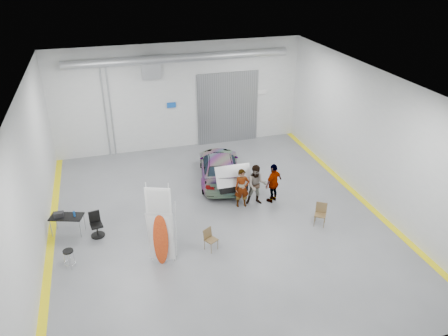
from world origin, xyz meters
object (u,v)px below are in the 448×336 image
object	(u,v)px
folding_chair_near	(211,243)
office_chair	(97,226)
shop_stool	(70,259)
work_table	(64,216)
surfboard_display	(163,232)
person_a	(242,188)
person_c	(274,183)
sedan_car	(220,167)
folding_chair_far	(320,218)
person_b	(257,185)

from	to	relation	value
folding_chair_near	office_chair	xyz separation A→B (m)	(-4.20, 2.19, 0.19)
shop_stool	work_table	world-z (taller)	work_table
surfboard_display	person_a	bearing A→B (deg)	57.61
surfboard_display	folding_chair_near	size ratio (longest dim) A/B	3.78
person_c	folding_chair_near	world-z (taller)	person_c
sedan_car	work_table	bearing A→B (deg)	32.81
work_table	surfboard_display	bearing A→B (deg)	-39.28
office_chair	folding_chair_far	bearing A→B (deg)	-21.56
person_b	work_table	world-z (taller)	person_b
sedan_car	folding_chair_far	bearing A→B (deg)	132.50
person_b	surfboard_display	bearing A→B (deg)	-134.50
shop_stool	work_table	size ratio (longest dim) A/B	0.54
person_c	folding_chair_far	xyz separation A→B (m)	(1.18, -2.34, -0.65)
person_a	person_c	bearing A→B (deg)	6.50
person_a	shop_stool	xyz separation A→B (m)	(-7.35, -2.34, -0.52)
folding_chair_near	shop_stool	world-z (taller)	folding_chair_near
person_a	folding_chair_far	world-z (taller)	person_a
person_b	person_c	size ratio (longest dim) A/B	1.02
sedan_car	person_b	distance (m)	2.89
person_b	person_c	distance (m)	0.82
sedan_car	work_table	xyz separation A→B (m)	(-7.26, -2.74, 0.12)
surfboard_display	shop_stool	world-z (taller)	surfboard_display
person_c	person_a	bearing A→B (deg)	-31.72
folding_chair_far	work_table	distance (m)	10.49
person_c	folding_chair_near	bearing A→B (deg)	4.91
folding_chair_near	work_table	world-z (taller)	work_table
person_a	folding_chair_near	bearing A→B (deg)	-121.79
surfboard_display	office_chair	distance (m)	3.51
person_b	folding_chair_near	world-z (taller)	person_b
person_a	surfboard_display	bearing A→B (deg)	-136.88
sedan_car	person_a	xyz separation A→B (m)	(0.28, -2.71, 0.21)
sedan_car	person_b	world-z (taller)	person_b
person_a	sedan_car	bearing A→B (deg)	102.35
folding_chair_near	work_table	bearing A→B (deg)	122.47
sedan_car	work_table	distance (m)	7.76
person_b	surfboard_display	distance (m)	5.53
sedan_car	person_c	bearing A→B (deg)	135.52
person_b	folding_chair_far	size ratio (longest dim) A/B	2.00
person_a	surfboard_display	world-z (taller)	surfboard_display
shop_stool	folding_chair_far	bearing A→B (deg)	-0.04
shop_stool	office_chair	size ratio (longest dim) A/B	0.74
work_table	person_b	bearing A→B (deg)	0.25
surfboard_display	office_chair	xyz separation A→B (m)	(-2.37, 2.43, -0.90)
person_c	work_table	bearing A→B (deg)	-31.50
person_c	work_table	xyz separation A→B (m)	(-9.05, -0.04, -0.13)
person_b	office_chair	distance (m)	7.07
person_a	office_chair	world-z (taller)	person_a
person_a	office_chair	bearing A→B (deg)	-168.79
folding_chair_far	shop_stool	distance (m)	10.04
surfboard_display	office_chair	world-z (taller)	surfboard_display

